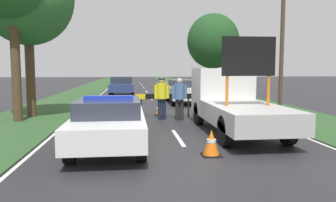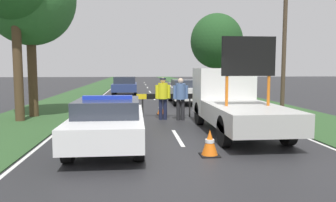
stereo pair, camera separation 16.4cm
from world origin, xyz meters
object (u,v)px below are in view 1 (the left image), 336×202
Objects in this scene: police_officer at (162,95)px; queued_car_van_white at (183,91)px; utility_pole at (283,20)px; traffic_cone_centre_front at (211,143)px; traffic_cone_near_police at (159,109)px; police_car at (109,122)px; queued_car_hatch_blue at (122,86)px; pedestrian_civilian at (179,96)px; roadside_tree_mid_left at (213,41)px; work_truck at (232,101)px; traffic_cone_near_truck at (200,112)px; road_barrier at (165,98)px; traffic_cone_behind_barrier at (113,115)px.

police_officer is 0.38× the size of queued_car_van_white.
queued_car_van_white is 0.53× the size of utility_pole.
traffic_cone_near_police is at bearing 94.98° from traffic_cone_centre_front.
queued_car_hatch_blue is at bearing 87.34° from police_car.
queued_car_hatch_blue is at bearing 124.75° from utility_pole.
pedestrian_civilian is (2.61, 4.57, 0.32)m from police_car.
utility_pole is at bearing -2.73° from pedestrian_civilian.
police_car reaches higher than traffic_cone_near_police.
traffic_cone_centre_front is at bearing -104.23° from roadside_tree_mid_left.
police_car is 4.61m from work_truck.
traffic_cone_centre_front is 5.97m from traffic_cone_near_truck.
roadside_tree_mid_left is at bearing 87.89° from utility_pole.
traffic_cone_near_truck is (1.43, -0.72, -0.55)m from road_barrier.
work_truck is at bearing -77.81° from traffic_cone_near_truck.
road_barrier is 18.43m from roadside_tree_mid_left.
pedestrian_civilian reaches higher than traffic_cone_centre_front.
traffic_cone_centre_front is at bearing -99.17° from traffic_cone_near_truck.
traffic_cone_behind_barrier is at bearing -174.75° from traffic_cone_near_truck.
police_car is at bearing 23.19° from work_truck.
traffic_cone_centre_front reaches higher than traffic_cone_near_police.
pedestrian_civilian is 13.82m from queued_car_hatch_blue.
work_truck is at bearing -131.33° from utility_pole.
queued_car_hatch_blue reaches higher than traffic_cone_near_police.
pedestrian_civilian is at bearing 57.07° from police_car.
police_officer is at bearing 177.93° from traffic_cone_near_truck.
pedestrian_civilian is at bearing -62.89° from work_truck.
pedestrian_civilian is 2.79× the size of traffic_cone_near_truck.
traffic_cone_near_truck is at bearing 80.83° from traffic_cone_centre_front.
work_truck is 8.66× the size of traffic_cone_centre_front.
work_truck reaches higher than road_barrier.
queued_car_van_white is at bearing 120.89° from queued_car_hatch_blue.
utility_pole reaches higher than roadside_tree_mid_left.
traffic_cone_centre_front is 0.14× the size of queued_car_van_white.
road_barrier reaches higher than traffic_cone_behind_barrier.
queued_car_hatch_blue is at bearing 90.00° from traffic_cone_behind_barrier.
roadside_tree_mid_left is (6.62, 17.48, 3.74)m from police_officer.
work_truck reaches higher than pedestrian_civilian.
queued_car_hatch_blue is (-2.08, 11.76, 0.52)m from traffic_cone_near_police.
road_barrier is at bearing 153.21° from traffic_cone_near_truck.
police_car is 4.45m from traffic_cone_behind_barrier.
police_car is at bearing -87.86° from traffic_cone_behind_barrier.
roadside_tree_mid_left reaches higher than police_car.
police_officer is 1.01× the size of pedestrian_civilian.
pedestrian_civilian is at bearing 3.12° from traffic_cone_behind_barrier.
police_officer is (-0.21, -0.66, 0.20)m from road_barrier.
traffic_cone_behind_barrier is (-0.17, 4.42, -0.44)m from police_car.
queued_car_van_white reaches higher than traffic_cone_near_truck.
traffic_cone_behind_barrier is (-2.73, 5.55, -0.04)m from traffic_cone_centre_front.
roadside_tree_mid_left is at bearing 74.11° from traffic_cone_near_truck.
queued_car_van_white is 7.85m from queued_car_hatch_blue.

